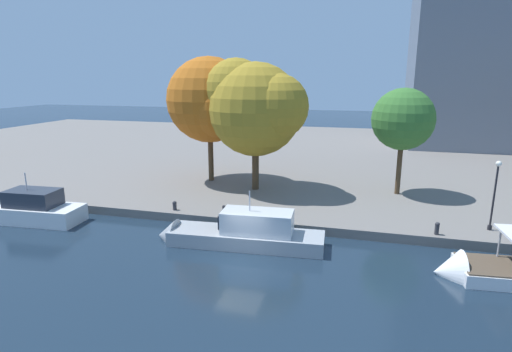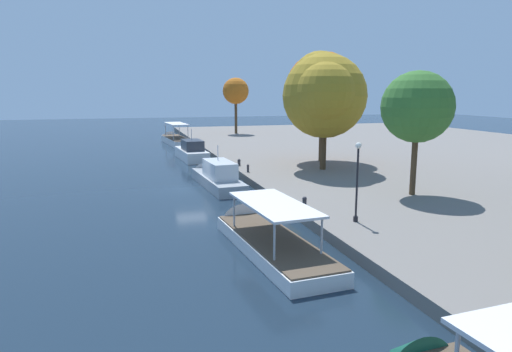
{
  "view_description": "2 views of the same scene",
  "coord_description": "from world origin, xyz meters",
  "px_view_note": "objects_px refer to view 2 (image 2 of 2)",
  "views": [
    {
      "loc": [
        6.45,
        -20.61,
        10.27
      ],
      "look_at": [
        -1.17,
        7.9,
        3.1
      ],
      "focal_mm": 28.83,
      "sensor_mm": 36.0,
      "label": 1
    },
    {
      "loc": [
        37.38,
        -5.13,
        7.93
      ],
      "look_at": [
        5.35,
        4.09,
        1.82
      ],
      "focal_mm": 32.28,
      "sensor_mm": 36.0,
      "label": 2
    }
  ],
  "objects_px": {
    "tour_boat_0": "(175,141)",
    "motor_yacht_2": "(216,179)",
    "mooring_bollard_2": "(248,168)",
    "tree_1": "(235,91)",
    "mooring_bollard_0": "(304,202)",
    "lamp_post": "(357,177)",
    "mooring_bollard_1": "(239,162)",
    "tour_boat_3": "(265,242)",
    "motor_yacht_1": "(191,154)",
    "tree_5": "(324,92)",
    "tree_4": "(420,106)",
    "tree_2": "(321,90)"
  },
  "relations": [
    {
      "from": "tour_boat_0",
      "to": "motor_yacht_2",
      "type": "distance_m",
      "value": 33.94
    },
    {
      "from": "tour_boat_3",
      "to": "tree_5",
      "type": "bearing_deg",
      "value": -36.64
    },
    {
      "from": "mooring_bollard_1",
      "to": "tree_2",
      "type": "xyz_separation_m",
      "value": [
        -0.17,
        8.79,
        7.07
      ]
    },
    {
      "from": "tour_boat_0",
      "to": "tree_5",
      "type": "relative_size",
      "value": 1.16
    },
    {
      "from": "tree_1",
      "to": "tree_5",
      "type": "height_order",
      "value": "tree_5"
    },
    {
      "from": "tour_boat_0",
      "to": "tour_boat_3",
      "type": "height_order",
      "value": "tour_boat_0"
    },
    {
      "from": "mooring_bollard_0",
      "to": "tree_4",
      "type": "bearing_deg",
      "value": 101.27
    },
    {
      "from": "tree_4",
      "to": "mooring_bollard_0",
      "type": "bearing_deg",
      "value": -78.73
    },
    {
      "from": "lamp_post",
      "to": "tour_boat_0",
      "type": "bearing_deg",
      "value": -174.44
    },
    {
      "from": "mooring_bollard_2",
      "to": "motor_yacht_1",
      "type": "bearing_deg",
      "value": -167.43
    },
    {
      "from": "mooring_bollard_0",
      "to": "mooring_bollard_2",
      "type": "height_order",
      "value": "mooring_bollard_0"
    },
    {
      "from": "mooring_bollard_2",
      "to": "tree_1",
      "type": "relative_size",
      "value": 0.08
    },
    {
      "from": "motor_yacht_2",
      "to": "mooring_bollard_0",
      "type": "bearing_deg",
      "value": -168.33
    },
    {
      "from": "motor_yacht_1",
      "to": "motor_yacht_2",
      "type": "xyz_separation_m",
      "value": [
        16.61,
        -0.19,
        -0.05
      ]
    },
    {
      "from": "motor_yacht_2",
      "to": "tree_1",
      "type": "distance_m",
      "value": 43.7
    },
    {
      "from": "motor_yacht_1",
      "to": "mooring_bollard_1",
      "type": "bearing_deg",
      "value": -166.07
    },
    {
      "from": "motor_yacht_1",
      "to": "mooring_bollard_2",
      "type": "relative_size",
      "value": 12.49
    },
    {
      "from": "motor_yacht_1",
      "to": "mooring_bollard_1",
      "type": "height_order",
      "value": "motor_yacht_1"
    },
    {
      "from": "motor_yacht_1",
      "to": "mooring_bollard_2",
      "type": "distance_m",
      "value": 14.86
    },
    {
      "from": "mooring_bollard_1",
      "to": "mooring_bollard_2",
      "type": "xyz_separation_m",
      "value": [
        3.9,
        -0.12,
        0.03
      ]
    },
    {
      "from": "motor_yacht_1",
      "to": "tree_5",
      "type": "relative_size",
      "value": 0.82
    },
    {
      "from": "tour_boat_3",
      "to": "lamp_post",
      "type": "height_order",
      "value": "lamp_post"
    },
    {
      "from": "mooring_bollard_1",
      "to": "tree_4",
      "type": "distance_m",
      "value": 19.45
    },
    {
      "from": "mooring_bollard_2",
      "to": "tree_4",
      "type": "relative_size",
      "value": 0.08
    },
    {
      "from": "motor_yacht_1",
      "to": "tree_4",
      "type": "distance_m",
      "value": 30.16
    },
    {
      "from": "mooring_bollard_0",
      "to": "lamp_post",
      "type": "xyz_separation_m",
      "value": [
        3.43,
        1.75,
        2.13
      ]
    },
    {
      "from": "tree_4",
      "to": "mooring_bollard_2",
      "type": "bearing_deg",
      "value": -143.06
    },
    {
      "from": "tour_boat_0",
      "to": "tree_5",
      "type": "height_order",
      "value": "tree_5"
    },
    {
      "from": "tour_boat_0",
      "to": "motor_yacht_2",
      "type": "height_order",
      "value": "motor_yacht_2"
    },
    {
      "from": "tour_boat_3",
      "to": "mooring_bollard_1",
      "type": "xyz_separation_m",
      "value": [
        -22.38,
        4.17,
        0.74
      ]
    },
    {
      "from": "lamp_post",
      "to": "tree_2",
      "type": "bearing_deg",
      "value": 161.41
    },
    {
      "from": "tour_boat_0",
      "to": "motor_yacht_2",
      "type": "xyz_separation_m",
      "value": [
        33.94,
        -0.27,
        0.17
      ]
    },
    {
      "from": "mooring_bollard_0",
      "to": "tour_boat_0",
      "type": "bearing_deg",
      "value": -176.2
    },
    {
      "from": "mooring_bollard_0",
      "to": "lamp_post",
      "type": "relative_size",
      "value": 0.18
    },
    {
      "from": "tour_boat_0",
      "to": "mooring_bollard_2",
      "type": "relative_size",
      "value": 17.58
    },
    {
      "from": "motor_yacht_2",
      "to": "tree_1",
      "type": "height_order",
      "value": "tree_1"
    },
    {
      "from": "tree_2",
      "to": "motor_yacht_2",
      "type": "bearing_deg",
      "value": -63.37
    },
    {
      "from": "tree_1",
      "to": "mooring_bollard_2",
      "type": "bearing_deg",
      "value": -11.96
    },
    {
      "from": "tree_4",
      "to": "lamp_post",
      "type": "bearing_deg",
      "value": -55.03
    },
    {
      "from": "motor_yacht_1",
      "to": "mooring_bollard_0",
      "type": "bearing_deg",
      "value": -177.39
    },
    {
      "from": "mooring_bollard_2",
      "to": "tree_1",
      "type": "distance_m",
      "value": 40.79
    },
    {
      "from": "tour_boat_0",
      "to": "motor_yacht_2",
      "type": "bearing_deg",
      "value": 174.67
    },
    {
      "from": "mooring_bollard_1",
      "to": "tree_2",
      "type": "height_order",
      "value": "tree_2"
    },
    {
      "from": "mooring_bollard_0",
      "to": "tree_2",
      "type": "distance_m",
      "value": 21.45
    },
    {
      "from": "motor_yacht_2",
      "to": "mooring_bollard_0",
      "type": "relative_size",
      "value": 13.18
    },
    {
      "from": "motor_yacht_1",
      "to": "tree_4",
      "type": "xyz_separation_m",
      "value": [
        26.74,
        12.44,
        6.31
      ]
    },
    {
      "from": "tree_1",
      "to": "tree_2",
      "type": "height_order",
      "value": "tree_2"
    },
    {
      "from": "mooring_bollard_2",
      "to": "mooring_bollard_1",
      "type": "bearing_deg",
      "value": 178.21
    },
    {
      "from": "motor_yacht_1",
      "to": "mooring_bollard_2",
      "type": "height_order",
      "value": "motor_yacht_1"
    },
    {
      "from": "tree_2",
      "to": "motor_yacht_1",
      "type": "bearing_deg",
      "value": -130.66
    }
  ]
}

